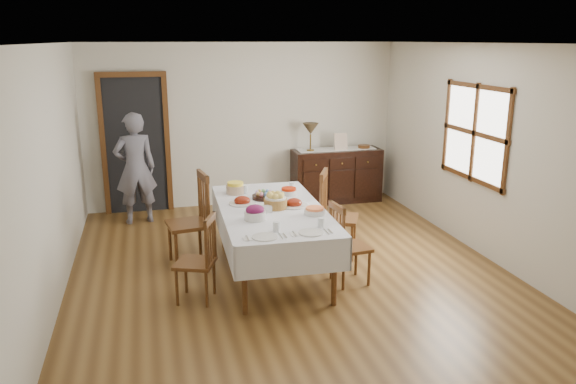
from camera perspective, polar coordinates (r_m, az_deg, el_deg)
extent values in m
plane|color=brown|center=(6.65, 0.22, -8.15)|extent=(6.00, 6.00, 0.00)
cube|color=white|center=(6.10, 0.24, 14.88)|extent=(5.00, 6.00, 0.02)
cube|color=beige|center=(9.13, -4.53, 6.78)|extent=(5.00, 0.02, 2.60)
cube|color=beige|center=(3.55, 12.58, -7.35)|extent=(5.00, 0.02, 2.60)
cube|color=beige|center=(6.13, -23.02, 1.39)|extent=(0.02, 6.00, 2.60)
cube|color=beige|center=(7.28, 19.70, 3.74)|extent=(0.02, 6.00, 2.60)
cube|color=white|center=(7.48, 18.49, 5.71)|extent=(0.02, 1.30, 1.10)
cube|color=#522F15|center=(7.47, 18.41, 5.70)|extent=(0.03, 1.46, 1.26)
cube|color=black|center=(9.01, -15.20, 4.56)|extent=(0.90, 0.06, 2.10)
cube|color=#522F15|center=(8.99, -15.20, 4.54)|extent=(1.04, 0.08, 2.18)
cube|color=silver|center=(6.39, -1.67, -1.81)|extent=(1.20, 2.28, 0.04)
cylinder|color=#522F15|center=(5.57, -4.44, -8.94)|extent=(0.06, 0.06, 0.72)
cylinder|color=#522F15|center=(5.75, 4.73, -8.13)|extent=(0.06, 0.06, 0.72)
cylinder|color=#522F15|center=(7.37, -6.57, -2.85)|extent=(0.06, 0.06, 0.72)
cylinder|color=#522F15|center=(7.51, 0.41, -2.40)|extent=(0.06, 0.06, 0.72)
cube|color=silver|center=(6.36, -6.72, -3.44)|extent=(0.10, 2.28, 0.35)
cube|color=silver|center=(6.56, 3.25, -2.77)|extent=(0.10, 2.28, 0.35)
cube|color=silver|center=(5.40, 0.61, -6.81)|extent=(1.16, 0.06, 0.35)
cube|color=silver|center=(7.51, -3.28, -0.45)|extent=(1.16, 0.06, 0.35)
cube|color=#522F15|center=(5.91, -9.43, -7.13)|extent=(0.50, 0.50, 0.04)
cylinder|color=#522F15|center=(6.17, -10.33, -8.35)|extent=(0.03, 0.03, 0.39)
cylinder|color=#522F15|center=(5.90, -11.23, -9.53)|extent=(0.03, 0.03, 0.39)
cylinder|color=#522F15|center=(6.09, -7.51, -8.55)|extent=(0.03, 0.03, 0.39)
cylinder|color=#522F15|center=(5.82, -8.28, -9.77)|extent=(0.03, 0.03, 0.39)
cylinder|color=#522F15|center=(5.92, -7.48, -4.36)|extent=(0.04, 0.04, 0.51)
cylinder|color=#522F15|center=(5.62, -8.31, -5.47)|extent=(0.04, 0.04, 0.51)
cube|color=#522F15|center=(5.70, -7.96, -2.83)|extent=(0.17, 0.35, 0.07)
cylinder|color=#522F15|center=(5.85, -7.67, -4.80)|extent=(0.02, 0.02, 0.42)
cylinder|color=#522F15|center=(5.78, -7.87, -5.07)|extent=(0.02, 0.02, 0.42)
cylinder|color=#522F15|center=(5.70, -8.08, -5.35)|extent=(0.02, 0.02, 0.42)
cube|color=#522F15|center=(6.83, -10.16, -3.26)|extent=(0.53, 0.53, 0.04)
cylinder|color=#522F15|center=(7.06, -11.90, -4.98)|extent=(0.04, 0.04, 0.48)
cylinder|color=#522F15|center=(6.71, -11.27, -6.02)|extent=(0.04, 0.04, 0.48)
cylinder|color=#522F15|center=(7.13, -8.93, -4.62)|extent=(0.04, 0.04, 0.48)
cylinder|color=#522F15|center=(6.79, -8.15, -5.62)|extent=(0.04, 0.04, 0.48)
cylinder|color=#522F15|center=(6.97, -8.97, -0.16)|extent=(0.04, 0.04, 0.62)
cylinder|color=#522F15|center=(6.60, -8.12, -1.01)|extent=(0.04, 0.04, 0.62)
cube|color=#522F15|center=(6.72, -8.65, 1.60)|extent=(0.11, 0.44, 0.09)
cylinder|color=#522F15|center=(6.89, -8.76, -0.55)|extent=(0.02, 0.02, 0.51)
cylinder|color=#522F15|center=(6.79, -8.55, -0.76)|extent=(0.02, 0.02, 0.51)
cylinder|color=#522F15|center=(6.70, -8.34, -0.97)|extent=(0.02, 0.02, 0.51)
cube|color=#522F15|center=(6.28, 6.36, -5.62)|extent=(0.43, 0.43, 0.04)
cylinder|color=#522F15|center=(6.30, 8.23, -7.74)|extent=(0.03, 0.03, 0.39)
cylinder|color=#522F15|center=(6.55, 6.92, -6.76)|extent=(0.03, 0.03, 0.39)
cylinder|color=#522F15|center=(6.16, 5.65, -8.18)|extent=(0.03, 0.03, 0.39)
cylinder|color=#522F15|center=(6.42, 4.42, -7.15)|extent=(0.03, 0.03, 0.39)
cylinder|color=#522F15|center=(5.98, 5.65, -4.06)|extent=(0.04, 0.04, 0.52)
cylinder|color=#522F15|center=(6.26, 4.32, -3.13)|extent=(0.04, 0.04, 0.52)
cube|color=#522F15|center=(6.05, 5.02, -1.60)|extent=(0.08, 0.37, 0.07)
cylinder|color=#522F15|center=(6.05, 5.30, -3.98)|extent=(0.02, 0.02, 0.42)
cylinder|color=#522F15|center=(6.12, 4.97, -3.75)|extent=(0.02, 0.02, 0.42)
cylinder|color=#522F15|center=(6.19, 4.64, -3.51)|extent=(0.02, 0.02, 0.42)
cube|color=#522F15|center=(7.03, 5.22, -2.70)|extent=(0.60, 0.60, 0.04)
cylinder|color=#522F15|center=(6.92, 6.51, -5.22)|extent=(0.04, 0.04, 0.46)
cylinder|color=#522F15|center=(7.26, 6.76, -4.23)|extent=(0.04, 0.04, 0.46)
cylinder|color=#522F15|center=(6.96, 3.51, -5.03)|extent=(0.04, 0.04, 0.46)
cylinder|color=#522F15|center=(7.30, 3.91, -4.06)|extent=(0.04, 0.04, 0.46)
cylinder|color=#522F15|center=(6.78, 3.39, -0.69)|extent=(0.04, 0.04, 0.60)
cylinder|color=#522F15|center=(7.15, 3.83, 0.14)|extent=(0.04, 0.04, 0.60)
cube|color=#522F15|center=(6.90, 3.65, 1.79)|extent=(0.22, 0.40, 0.09)
cylinder|color=#522F15|center=(6.88, 3.50, -0.64)|extent=(0.02, 0.02, 0.49)
cylinder|color=#522F15|center=(6.97, 3.62, -0.43)|extent=(0.02, 0.02, 0.49)
cylinder|color=#522F15|center=(7.06, 3.72, -0.22)|extent=(0.02, 0.02, 0.49)
cube|color=black|center=(9.40, 4.93, 1.68)|extent=(1.47, 0.49, 0.88)
cube|color=black|center=(8.97, 2.84, 2.79)|extent=(0.41, 0.02, 0.18)
sphere|color=brown|center=(8.96, 2.87, 2.76)|extent=(0.03, 0.03, 0.03)
cube|color=black|center=(9.11, 5.49, 2.93)|extent=(0.41, 0.02, 0.18)
sphere|color=brown|center=(9.09, 5.53, 2.90)|extent=(0.03, 0.03, 0.03)
cube|color=black|center=(9.27, 8.06, 3.06)|extent=(0.41, 0.02, 0.18)
sphere|color=brown|center=(9.25, 8.11, 3.03)|extent=(0.03, 0.03, 0.03)
imported|color=slate|center=(8.47, -15.28, 2.69)|extent=(0.60, 0.44, 1.75)
cylinder|color=olive|center=(6.37, -1.28, -1.17)|extent=(0.27, 0.27, 0.11)
cylinder|color=silver|center=(6.35, -1.29, -0.60)|extent=(0.24, 0.24, 0.02)
sphere|color=#DCB751|center=(6.36, -0.71, -0.30)|extent=(0.08, 0.08, 0.08)
sphere|color=#DCB751|center=(6.40, -1.03, -0.20)|extent=(0.08, 0.08, 0.08)
sphere|color=#DCB751|center=(6.40, -1.55, -0.20)|extent=(0.08, 0.08, 0.08)
sphere|color=#DCB751|center=(6.36, -1.87, -0.31)|extent=(0.08, 0.08, 0.08)
sphere|color=#DCB751|center=(6.30, -1.76, -0.45)|extent=(0.08, 0.08, 0.08)
sphere|color=#DCB751|center=(6.28, -1.29, -0.50)|extent=(0.08, 0.08, 0.08)
sphere|color=#DCB751|center=(6.30, -0.82, -0.44)|extent=(0.08, 0.08, 0.08)
cylinder|color=black|center=(6.75, -2.50, -0.50)|extent=(0.27, 0.27, 0.05)
ellipsoid|color=pink|center=(6.75, -1.88, -0.06)|extent=(0.05, 0.05, 0.06)
ellipsoid|color=#5B93DB|center=(6.80, -2.12, 0.04)|extent=(0.05, 0.05, 0.06)
ellipsoid|color=#8BD779|center=(6.81, -2.53, 0.07)|extent=(0.05, 0.05, 0.06)
ellipsoid|color=gold|center=(6.79, -2.93, 0.02)|extent=(0.05, 0.05, 0.06)
ellipsoid|color=#AE7EC6|center=(6.75, -3.14, -0.08)|extent=(0.05, 0.05, 0.06)
ellipsoid|color=#DEBB67|center=(6.70, -3.06, -0.20)|extent=(0.05, 0.05, 0.06)
ellipsoid|color=pink|center=(6.67, -2.71, -0.27)|extent=(0.05, 0.05, 0.06)
ellipsoid|color=#5B93DB|center=(6.67, -2.27, -0.26)|extent=(0.05, 0.05, 0.06)
ellipsoid|color=#8BD779|center=(6.70, -1.94, -0.18)|extent=(0.05, 0.05, 0.06)
cylinder|color=silver|center=(6.56, -4.68, -1.15)|extent=(0.31, 0.31, 0.02)
ellipsoid|color=maroon|center=(6.55, -4.68, -0.89)|extent=(0.19, 0.16, 0.11)
cylinder|color=silver|center=(6.46, 0.60, -1.38)|extent=(0.32, 0.32, 0.01)
ellipsoid|color=maroon|center=(6.45, 0.60, -1.13)|extent=(0.19, 0.16, 0.11)
cylinder|color=silver|center=(5.98, -3.37, -2.40)|extent=(0.23, 0.23, 0.09)
ellipsoid|color=#651142|center=(5.96, -3.37, -1.81)|extent=(0.20, 0.17, 0.11)
cylinder|color=silver|center=(6.92, 0.07, -0.04)|extent=(0.20, 0.20, 0.06)
cylinder|color=red|center=(6.91, 0.07, 0.31)|extent=(0.18, 0.18, 0.03)
cylinder|color=tan|center=(7.01, -5.36, 0.28)|extent=(0.24, 0.24, 0.10)
cylinder|color=yellow|center=(6.99, -5.37, 0.85)|extent=(0.20, 0.20, 0.04)
cylinder|color=silver|center=(6.16, 2.73, -2.03)|extent=(0.23, 0.23, 0.05)
cylinder|color=#F97B40|center=(6.15, 2.74, -1.68)|extent=(0.20, 0.20, 0.02)
cube|color=silver|center=(6.23, -2.33, -1.74)|extent=(0.14, 0.09, 0.07)
cylinder|color=silver|center=(5.45, -2.38, -4.59)|extent=(0.25, 0.25, 0.01)
cube|color=silver|center=(5.43, -4.14, -4.76)|extent=(0.08, 0.12, 0.01)
cube|color=#B7B8BC|center=(5.42, -4.15, -4.70)|extent=(0.02, 0.16, 0.01)
cube|color=#B7B8BC|center=(5.49, -0.74, -4.48)|extent=(0.02, 0.18, 0.01)
cube|color=#B7B8BC|center=(5.50, -0.34, -4.44)|extent=(0.02, 0.14, 0.01)
cylinder|color=white|center=(5.61, -1.21, -3.53)|extent=(0.07, 0.07, 0.10)
cylinder|color=silver|center=(5.57, 2.35, -4.14)|extent=(0.25, 0.25, 0.01)
cube|color=silver|center=(5.53, 0.66, -4.32)|extent=(0.08, 0.12, 0.01)
cube|color=#B7B8BC|center=(5.53, 0.66, -4.26)|extent=(0.02, 0.16, 0.01)
cube|color=#B7B8BC|center=(5.62, 3.92, -4.03)|extent=(0.02, 0.18, 0.01)
cube|color=#B7B8BC|center=(5.63, 4.30, -3.99)|extent=(0.02, 0.14, 0.01)
cylinder|color=white|center=(5.74, 3.36, -3.11)|extent=(0.07, 0.07, 0.10)
cylinder|color=white|center=(6.99, -4.39, 0.27)|extent=(0.07, 0.07, 0.11)
cylinder|color=white|center=(7.14, 0.43, 0.61)|extent=(0.07, 0.07, 0.10)
cube|color=silver|center=(9.34, 4.89, 4.38)|extent=(1.30, 0.35, 0.01)
cylinder|color=brown|center=(9.14, 2.28, 4.25)|extent=(0.12, 0.12, 0.03)
cylinder|color=brown|center=(9.11, 2.29, 5.11)|extent=(0.02, 0.02, 0.25)
cone|color=#453823|center=(9.08, 2.31, 6.45)|extent=(0.26, 0.26, 0.18)
cube|color=#C8AD97|center=(9.24, 5.39, 5.10)|extent=(0.22, 0.08, 0.28)
cylinder|color=#522F15|center=(9.45, 7.72, 4.58)|extent=(0.20, 0.20, 0.06)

